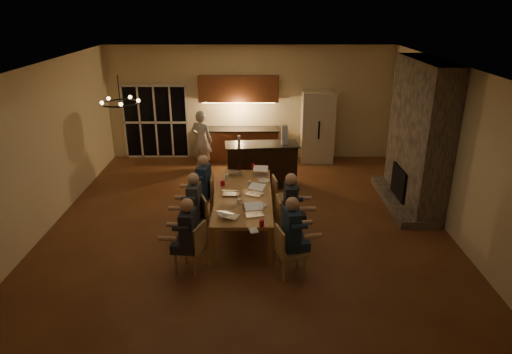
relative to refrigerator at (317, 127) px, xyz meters
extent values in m
plane|color=brown|center=(-1.90, -4.15, -1.00)|extent=(9.00, 9.00, 0.00)
cube|color=beige|center=(-1.90, 0.37, 0.60)|extent=(8.00, 0.04, 3.20)
cube|color=beige|center=(-5.92, -4.15, 0.60)|extent=(0.04, 9.00, 3.20)
cube|color=beige|center=(2.12, -4.15, 0.60)|extent=(0.04, 9.00, 3.20)
cube|color=white|center=(-1.90, -4.15, 2.22)|extent=(8.00, 9.00, 0.04)
cube|color=black|center=(-4.60, 0.32, 0.05)|extent=(1.86, 0.08, 2.10)
cube|color=#73645A|center=(1.80, -2.95, 0.60)|extent=(0.58, 2.50, 3.20)
cube|color=beige|center=(0.00, 0.00, 0.00)|extent=(0.90, 0.68, 2.00)
cube|color=#AC7A44|center=(-1.97, -4.20, -0.62)|extent=(1.10, 2.79, 0.75)
cube|color=black|center=(-1.58, -1.89, -0.46)|extent=(1.82, 0.83, 1.08)
imported|color=silver|center=(-3.18, -0.68, -0.19)|extent=(0.68, 0.55, 1.62)
torus|color=black|center=(-3.94, -5.05, 1.75)|extent=(0.63, 0.63, 0.03)
cylinder|color=silver|center=(-2.03, -4.64, -0.20)|extent=(0.09, 0.09, 0.10)
cylinder|color=silver|center=(-1.85, -3.72, -0.20)|extent=(0.07, 0.07, 0.10)
cylinder|color=silver|center=(-2.35, -3.37, -0.20)|extent=(0.08, 0.08, 0.10)
cylinder|color=red|center=(-1.63, -5.56, -0.19)|extent=(0.08, 0.08, 0.12)
cylinder|color=red|center=(-2.41, -3.73, -0.19)|extent=(0.09, 0.09, 0.12)
cylinder|color=red|center=(-1.79, -2.74, -0.19)|extent=(0.08, 0.08, 0.12)
cylinder|color=#B2B2B7|center=(-1.94, -4.90, -0.19)|extent=(0.06, 0.06, 0.12)
cylinder|color=#3F0F0C|center=(-2.09, -2.83, -0.19)|extent=(0.06, 0.06, 0.12)
cylinder|color=silver|center=(-1.65, -4.72, -0.24)|extent=(0.27, 0.27, 0.02)
cylinder|color=silver|center=(-2.28, -5.07, -0.24)|extent=(0.27, 0.27, 0.02)
cylinder|color=silver|center=(-1.55, -3.49, -0.24)|extent=(0.26, 0.26, 0.02)
cube|color=white|center=(-1.76, -5.71, -0.24)|extent=(0.18, 0.22, 0.01)
cylinder|color=#99999E|center=(-2.13, -2.02, 0.20)|extent=(0.07, 0.07, 0.24)
cube|color=silver|center=(-1.04, -1.87, 0.31)|extent=(0.16, 0.16, 0.45)
camera|label=1|loc=(-1.72, -12.43, 3.32)|focal=32.00mm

